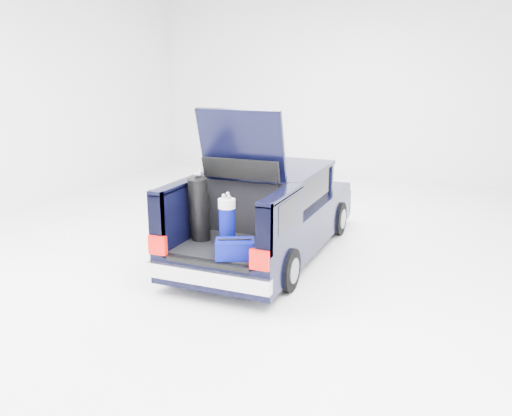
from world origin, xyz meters
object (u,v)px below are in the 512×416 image
at_px(car, 270,213).
at_px(black_golf_bag, 199,209).
at_px(blue_golf_bag, 227,223).
at_px(red_suitcase, 272,225).
at_px(blue_duffel, 235,249).

distance_m(car, black_golf_bag, 1.64).
relative_size(car, blue_golf_bag, 5.85).
xyz_separation_m(car, blue_golf_bag, (0.03, -1.70, 0.29)).
distance_m(car, red_suitcase, 1.32).
relative_size(black_golf_bag, blue_golf_bag, 1.29).
height_order(black_golf_bag, blue_golf_bag, black_golf_bag).
bearing_deg(blue_golf_bag, blue_duffel, -53.67).
distance_m(blue_golf_bag, blue_duffel, 0.46).
bearing_deg(red_suitcase, car, 99.76).
xyz_separation_m(red_suitcase, blue_golf_bag, (-0.47, -0.49, 0.11)).
height_order(red_suitcase, black_golf_bag, black_golf_bag).
bearing_deg(car, red_suitcase, -67.57).
xyz_separation_m(red_suitcase, blue_duffel, (-0.22, -0.80, -0.13)).
distance_m(car, blue_golf_bag, 1.72).
height_order(car, black_golf_bag, car).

